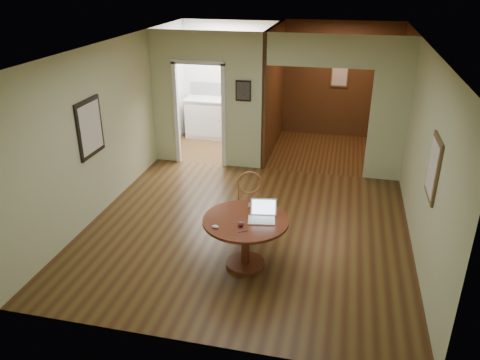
% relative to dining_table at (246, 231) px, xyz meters
% --- Properties ---
extents(floor, '(5.00, 5.00, 0.00)m').
position_rel_dining_table_xyz_m(floor, '(-0.20, 0.92, -0.53)').
color(floor, '#412512').
rests_on(floor, ground).
extents(room_shell, '(5.20, 7.50, 5.00)m').
position_rel_dining_table_xyz_m(room_shell, '(-0.67, 4.02, 0.75)').
color(room_shell, white).
rests_on(room_shell, ground).
extents(dining_table, '(1.15, 1.15, 0.72)m').
position_rel_dining_table_xyz_m(dining_table, '(0.00, 0.00, 0.00)').
color(dining_table, brown).
rests_on(dining_table, ground).
extents(chair, '(0.51, 0.51, 0.97)m').
position_rel_dining_table_xyz_m(chair, '(-0.14, 0.92, 0.01)').
color(chair, '#AE643D').
rests_on(chair, ground).
extents(open_laptop, '(0.39, 0.35, 0.25)m').
position_rel_dining_table_xyz_m(open_laptop, '(0.21, 0.07, 0.25)').
color(open_laptop, silver).
rests_on(open_laptop, dining_table).
extents(closed_laptop, '(0.34, 0.24, 0.03)m').
position_rel_dining_table_xyz_m(closed_laptop, '(0.12, 0.34, 0.20)').
color(closed_laptop, '#B7B7BC').
rests_on(closed_laptop, dining_table).
extents(mouse, '(0.11, 0.07, 0.04)m').
position_rel_dining_table_xyz_m(mouse, '(-0.33, -0.31, 0.21)').
color(mouse, silver).
rests_on(mouse, dining_table).
extents(wine_glass, '(0.09, 0.09, 0.09)m').
position_rel_dining_table_xyz_m(wine_glass, '(-0.02, -0.20, 0.23)').
color(wine_glass, white).
rests_on(wine_glass, dining_table).
extents(pen, '(0.11, 0.08, 0.01)m').
position_rel_dining_table_xyz_m(pen, '(0.04, -0.33, 0.19)').
color(pen, '#0B1853').
rests_on(pen, dining_table).
extents(kitchen_cabinet, '(2.06, 0.60, 0.94)m').
position_rel_dining_table_xyz_m(kitchen_cabinet, '(-1.55, 5.12, -0.06)').
color(kitchen_cabinet, white).
rests_on(kitchen_cabinet, ground).
extents(grocery_bag, '(0.39, 0.37, 0.31)m').
position_rel_dining_table_xyz_m(grocery_bag, '(-1.15, 5.12, 0.56)').
color(grocery_bag, beige).
rests_on(grocery_bag, kitchen_cabinet).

